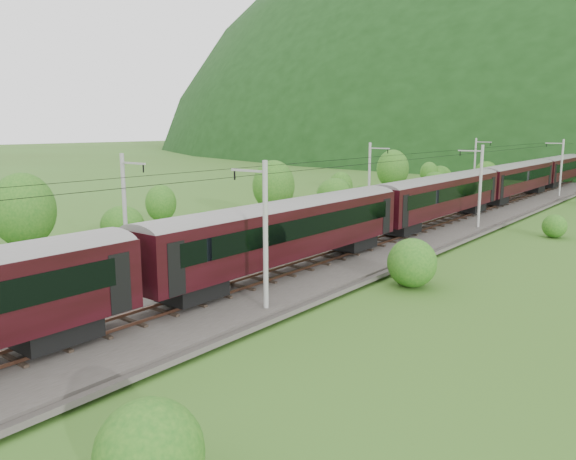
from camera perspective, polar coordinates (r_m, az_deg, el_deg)
The scene contains 14 objects.
ground at distance 35.18m, azimuth -9.97°, elevation -6.25°, with size 600.00×600.00×0.00m, color #37581B.
railbed at distance 42.17m, azimuth 0.23°, elevation -3.07°, with size 14.00×220.00×0.30m, color #38332D.
track_left at distance 43.61m, azimuth -2.25°, elevation -2.33°, with size 2.40×220.00×0.27m.
track_right at distance 40.72m, azimuth 2.89°, elevation -3.26°, with size 2.40×220.00×0.27m.
catenary_left at distance 62.93m, azimuth 8.32°, elevation 5.32°, with size 2.54×192.28×8.00m.
catenary_right at distance 57.79m, azimuth 18.89°, elevation 4.42°, with size 2.54×192.28×8.00m.
overhead_wires at distance 41.10m, azimuth 0.24°, elevation 6.39°, with size 4.83×198.00×0.03m.
mountain_ridge at distance 353.62m, azimuth 14.35°, elevation 8.52°, with size 336.00×280.00×132.00m, color black.
train at distance 58.31m, azimuth 15.08°, elevation 4.00°, with size 3.27×181.80×5.69m.
hazard_post_near at distance 69.23m, azimuth 16.13°, elevation 2.53°, with size 0.14×0.14×1.33m, color red.
hazard_post_far at distance 74.87m, azimuth 18.60°, elevation 3.02°, with size 0.16×0.16×1.47m, color red.
signal at distance 60.91m, azimuth 10.14°, elevation 2.16°, with size 0.21×0.21×1.86m.
vegetation_left at distance 55.73m, azimuth -6.40°, elevation 2.90°, with size 12.12×146.74×6.77m.
vegetation_right at distance 39.56m, azimuth 18.14°, elevation -2.85°, with size 7.00×97.24×2.81m.
Camera 1 is at (25.38, -22.20, 10.03)m, focal length 35.00 mm.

